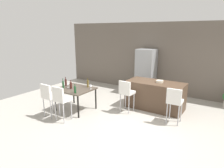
{
  "coord_description": "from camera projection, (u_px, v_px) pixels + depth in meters",
  "views": [
    {
      "loc": [
        2.44,
        -5.17,
        2.57
      ],
      "look_at": [
        -1.0,
        0.19,
        0.85
      ],
      "focal_mm": 31.95,
      "sensor_mm": 36.0,
      "label": 1
    }
  ],
  "objects": [
    {
      "name": "wine_bottle_end",
      "position": [
        75.0,
        90.0,
        5.97
      ],
      "size": [
        0.07,
        0.07,
        0.28
      ],
      "color": "#194723",
      "rests_on": "dining_table"
    },
    {
      "name": "wine_bottle_corner",
      "position": [
        63.0,
        85.0,
        6.44
      ],
      "size": [
        0.06,
        0.06,
        0.34
      ],
      "color": "#194723",
      "rests_on": "dining_table"
    },
    {
      "name": "wine_glass_left",
      "position": [
        68.0,
        84.0,
        6.58
      ],
      "size": [
        0.07,
        0.07,
        0.17
      ],
      "color": "silver",
      "rests_on": "dining_table"
    },
    {
      "name": "dining_chair_far",
      "position": [
        61.0,
        98.0,
        5.67
      ],
      "size": [
        0.41,
        0.41,
        1.05
      ],
      "color": "white",
      "rests_on": "ground_plane"
    },
    {
      "name": "ground_plane",
      "position": [
        136.0,
        116.0,
        6.14
      ],
      "size": [
        10.0,
        10.0,
        0.0
      ],
      "primitive_type": "plane",
      "color": "#ADA89E"
    },
    {
      "name": "wine_bottle_inner",
      "position": [
        71.0,
        85.0,
        6.44
      ],
      "size": [
        0.07,
        0.07,
        0.28
      ],
      "color": "#471E19",
      "rests_on": "dining_table"
    },
    {
      "name": "wine_bottle_near",
      "position": [
        88.0,
        84.0,
        6.6
      ],
      "size": [
        0.06,
        0.06,
        0.31
      ],
      "color": "brown",
      "rests_on": "dining_table"
    },
    {
      "name": "back_wall",
      "position": [
        168.0,
        59.0,
        8.08
      ],
      "size": [
        10.0,
        0.12,
        2.9
      ],
      "primitive_type": "cube",
      "color": "#665B51",
      "rests_on": "ground_plane"
    },
    {
      "name": "fruit_bowl",
      "position": [
        160.0,
        81.0,
        6.51
      ],
      "size": [
        0.23,
        0.23,
        0.07
      ],
      "primitive_type": "cylinder",
      "color": "beige",
      "rests_on": "kitchen_island"
    },
    {
      "name": "wine_bottle_far",
      "position": [
        66.0,
        82.0,
        6.79
      ],
      "size": [
        0.07,
        0.07,
        0.3
      ],
      "color": "#471E19",
      "rests_on": "dining_table"
    },
    {
      "name": "refrigerator",
      "position": [
        146.0,
        71.0,
        8.26
      ],
      "size": [
        0.72,
        0.68,
        1.84
      ],
      "primitive_type": "cube",
      "color": "#939699",
      "rests_on": "ground_plane"
    },
    {
      "name": "dining_chair_near",
      "position": [
        49.0,
        95.0,
        5.93
      ],
      "size": [
        0.41,
        0.41,
        1.05
      ],
      "color": "white",
      "rests_on": "ground_plane"
    },
    {
      "name": "kitchen_island",
      "position": [
        155.0,
        95.0,
        6.68
      ],
      "size": [
        1.88,
        0.87,
        0.92
      ],
      "primitive_type": "cube",
      "color": "#4C3828",
      "rests_on": "ground_plane"
    },
    {
      "name": "dining_table",
      "position": [
        75.0,
        90.0,
        6.5
      ],
      "size": [
        1.12,
        0.99,
        0.74
      ],
      "color": "#4C4238",
      "rests_on": "ground_plane"
    },
    {
      "name": "bar_chair_left",
      "position": [
        126.0,
        91.0,
        6.3
      ],
      "size": [
        0.42,
        0.42,
        1.05
      ],
      "color": "white",
      "rests_on": "ground_plane"
    },
    {
      "name": "wine_glass_middle",
      "position": [
        91.0,
        85.0,
        6.38
      ],
      "size": [
        0.07,
        0.07,
        0.17
      ],
      "color": "silver",
      "rests_on": "dining_table"
    },
    {
      "name": "bar_chair_middle",
      "position": [
        175.0,
        100.0,
        5.51
      ],
      "size": [
        0.41,
        0.41,
        1.05
      ],
      "color": "white",
      "rests_on": "ground_plane"
    }
  ]
}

